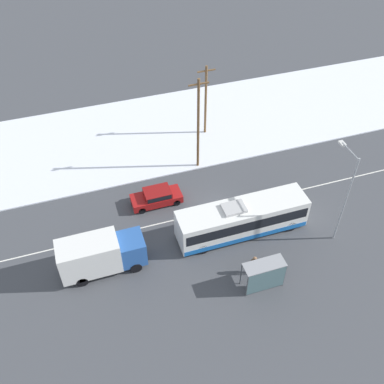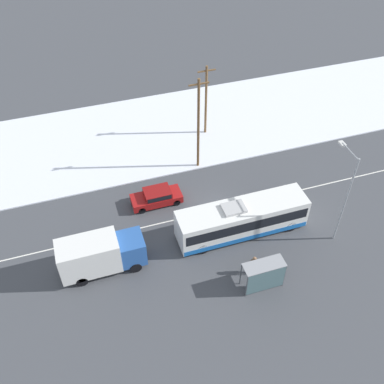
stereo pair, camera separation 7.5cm
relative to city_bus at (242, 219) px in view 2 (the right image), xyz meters
name	(u,v)px [view 2 (the right image)]	position (x,y,z in m)	size (l,w,h in m)	color
ground_plane	(216,210)	(-1.07, 2.94, -1.53)	(120.00, 120.00, 0.00)	#424449
snow_lot	(175,128)	(-1.07, 15.60, -1.47)	(80.00, 14.00, 0.12)	silver
lane_marking_center	(216,210)	(-1.07, 2.94, -1.53)	(60.00, 0.12, 0.00)	silver
city_bus	(242,219)	(0.00, 0.00, 0.00)	(10.67, 2.57, 3.13)	white
box_truck	(100,254)	(-11.49, -0.23, 0.23)	(6.34, 2.30, 3.23)	silver
sedan_car	(157,196)	(-5.69, 5.40, -0.73)	(4.40, 1.80, 1.46)	maroon
pedestrian_at_stop	(254,263)	(-0.72, -4.12, -0.41)	(0.65, 0.29, 1.82)	#23232D
bus_shelter	(265,274)	(-0.58, -5.60, 0.15)	(3.04, 1.20, 2.40)	gray
streetlamp	(345,188)	(6.93, -2.58, 3.64)	(0.36, 2.47, 8.33)	#9EA3A8
utility_pole_roadside	(198,124)	(-0.67, 9.06, 3.34)	(1.80, 0.24, 9.36)	brown
utility_pole_snowlot	(206,100)	(1.78, 13.95, 2.48)	(1.80, 0.24, 7.65)	brown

